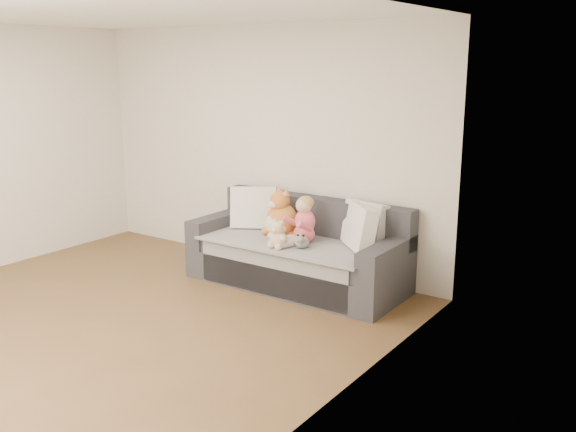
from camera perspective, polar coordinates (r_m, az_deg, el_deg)
The scene contains 10 objects.
room_shell at distance 5.57m, azimuth -15.34°, elevation 3.71°, with size 5.00×5.00×5.00m.
sofa at distance 6.48m, azimuth 0.96°, elevation -3.46°, with size 2.20×0.94×0.85m.
cushion_left at distance 6.85m, azimuth -3.07°, elevation 0.78°, with size 0.53×0.44×0.46m.
cushion_right_back at distance 6.27m, azimuth 6.86°, elevation -0.63°, with size 0.49×0.30×0.43m.
cushion_right_front at distance 6.09m, azimuth 6.45°, elevation -1.01°, with size 0.48×0.46×0.44m.
toddler at distance 6.27m, azimuth 1.21°, elevation -0.64°, with size 0.36×0.48×0.47m.
plush_cat at distance 6.54m, azimuth -0.63°, elevation -0.10°, with size 0.40×0.36×0.52m.
teddy_bear at distance 6.10m, azimuth -0.92°, elevation -1.84°, with size 0.23×0.17×0.29m.
plush_cow at distance 6.11m, azimuth 1.25°, elevation -2.31°, with size 0.13×0.19×0.16m.
sippy_cup at distance 6.25m, azimuth -0.61°, elevation -1.92°, with size 0.11×0.09×0.13m.
Camera 1 is at (4.23, -3.10, 2.21)m, focal length 40.00 mm.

